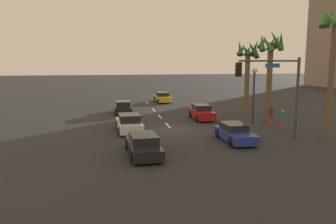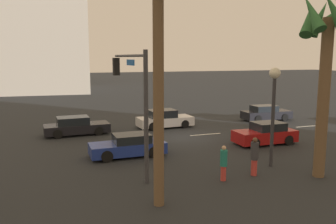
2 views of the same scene
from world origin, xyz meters
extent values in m
plane|color=#232628|center=(0.00, 0.00, 0.00)|extent=(220.00, 220.00, 0.00)
cube|color=silver|center=(-11.08, 0.00, 0.01)|extent=(2.43, 0.14, 0.01)
cube|color=silver|center=(-6.52, 0.00, 0.01)|extent=(2.34, 0.14, 0.01)
cube|color=silver|center=(-1.83, 0.00, 0.01)|extent=(2.43, 0.14, 0.01)
cube|color=maroon|center=(-4.23, 3.80, 0.53)|extent=(4.03, 1.69, 0.74)
cube|color=black|center=(-4.47, 3.80, 1.15)|extent=(1.93, 1.49, 0.52)
cylinder|color=black|center=(-2.98, 4.60, 0.32)|extent=(0.64, 0.22, 0.64)
cylinder|color=black|center=(-2.98, 3.01, 0.32)|extent=(0.64, 0.22, 0.64)
cylinder|color=black|center=(-5.48, 4.60, 0.32)|extent=(0.64, 0.22, 0.64)
cylinder|color=black|center=(-5.48, 3.01, 0.32)|extent=(0.64, 0.22, 0.64)
cube|color=navy|center=(4.80, 3.64, 0.47)|extent=(4.25, 1.72, 0.62)
cube|color=black|center=(4.55, 3.63, 1.02)|extent=(2.04, 1.50, 0.48)
cylinder|color=black|center=(6.11, 4.44, 0.32)|extent=(0.64, 0.22, 0.64)
cylinder|color=black|center=(6.12, 2.85, 0.32)|extent=(0.64, 0.22, 0.64)
cylinder|color=black|center=(3.48, 4.42, 0.32)|extent=(0.64, 0.22, 0.64)
cylinder|color=black|center=(3.49, 2.83, 0.32)|extent=(0.64, 0.22, 0.64)
cube|color=black|center=(6.99, -3.09, 0.47)|extent=(4.66, 1.92, 0.62)
cube|color=black|center=(7.27, -3.08, 1.06)|extent=(2.27, 1.62, 0.55)
cylinder|color=black|center=(5.60, -3.97, 0.32)|extent=(0.65, 0.25, 0.64)
cylinder|color=black|center=(5.53, -2.33, 0.32)|extent=(0.65, 0.25, 0.64)
cylinder|color=black|center=(8.45, -3.85, 0.32)|extent=(0.65, 0.25, 0.64)
cylinder|color=black|center=(8.38, -2.22, 0.32)|extent=(0.65, 0.25, 0.64)
cube|color=silver|center=(0.09, -3.51, 0.50)|extent=(4.47, 2.02, 0.69)
cube|color=black|center=(0.35, -3.50, 1.14)|extent=(2.18, 1.69, 0.59)
cylinder|color=black|center=(-1.23, -4.43, 0.32)|extent=(0.65, 0.25, 0.64)
cylinder|color=black|center=(-1.31, -2.72, 0.32)|extent=(0.65, 0.25, 0.64)
cylinder|color=black|center=(1.49, -4.30, 0.32)|extent=(0.65, 0.25, 0.64)
cylinder|color=black|center=(1.41, -2.59, 0.32)|extent=(0.65, 0.25, 0.64)
cube|color=black|center=(-9.53, -3.56, 0.50)|extent=(4.42, 1.79, 0.68)
cube|color=black|center=(-9.27, -3.57, 1.09)|extent=(2.14, 1.53, 0.50)
cylinder|color=black|center=(-10.91, -4.32, 0.32)|extent=(0.65, 0.24, 0.64)
cylinder|color=black|center=(-10.87, -2.74, 0.32)|extent=(0.65, 0.24, 0.64)
cylinder|color=black|center=(-8.20, -4.39, 0.32)|extent=(0.65, 0.24, 0.64)
cylinder|color=black|center=(-8.16, -2.81, 0.32)|extent=(0.65, 0.24, 0.64)
cylinder|color=#38383D|center=(4.97, 8.14, 2.94)|extent=(0.20, 0.20, 5.89)
cylinder|color=#38383D|center=(5.15, 5.84, 5.64)|extent=(0.48, 4.61, 0.12)
cube|color=black|center=(5.33, 3.54, 5.06)|extent=(0.34, 0.34, 0.95)
sphere|color=red|center=(5.34, 3.36, 5.36)|extent=(0.20, 0.20, 0.20)
sphere|color=#392605|center=(5.34, 3.36, 5.06)|extent=(0.20, 0.20, 0.20)
sphere|color=black|center=(5.34, 3.36, 4.76)|extent=(0.20, 0.20, 0.20)
cube|color=#1959B2|center=(5.13, 6.07, 5.32)|extent=(0.13, 1.10, 0.28)
cylinder|color=#2D2D33|center=(-1.74, 7.94, 2.25)|extent=(0.18, 0.18, 4.51)
sphere|color=#F2EACC|center=(-1.74, 7.94, 4.79)|extent=(0.56, 0.56, 0.56)
cylinder|color=#BF3833|center=(1.60, 9.02, 0.34)|extent=(0.34, 0.34, 0.68)
cylinder|color=#1E7266|center=(1.60, 9.02, 1.06)|extent=(0.45, 0.45, 0.75)
sphere|color=tan|center=(1.60, 9.02, 1.53)|extent=(0.20, 0.20, 0.20)
cylinder|color=#BF3833|center=(-0.12, 8.87, 0.39)|extent=(0.30, 0.30, 0.77)
cylinder|color=#333338|center=(-0.12, 8.87, 1.19)|extent=(0.39, 0.39, 0.84)
sphere|color=brown|center=(-0.12, 8.87, 1.73)|extent=(0.23, 0.23, 0.23)
cylinder|color=brown|center=(5.19, 10.58, 4.31)|extent=(0.40, 0.40, 8.61)
cylinder|color=brown|center=(-2.91, 10.01, 3.65)|extent=(0.52, 0.52, 7.30)
cone|color=#2D6633|center=(-1.97, 10.02, 7.48)|extent=(0.57, 1.55, 1.86)
cone|color=#2D6633|center=(-2.45, 10.77, 7.45)|extent=(1.43, 1.17, 1.82)
cone|color=#2D6633|center=(-3.55, 9.54, 7.42)|extent=(1.38, 1.58, 1.48)
cone|color=#2D6633|center=(-3.11, 9.21, 7.33)|extent=(1.26, 0.82, 1.75)
cone|color=#2D6633|center=(-2.37, 9.36, 7.23)|extent=(1.48, 1.37, 1.71)
camera|label=1|loc=(26.30, -5.03, 5.63)|focal=35.24mm
camera|label=2|loc=(9.08, 22.59, 5.55)|focal=37.42mm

